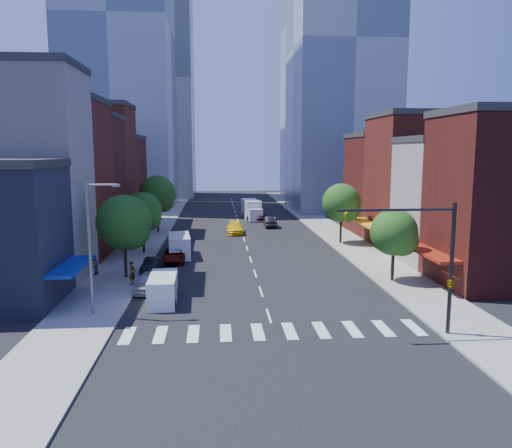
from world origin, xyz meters
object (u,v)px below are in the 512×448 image
Objects in this scene: parked_car_second at (152,265)px; traffic_car_oncoming at (270,222)px; parked_car_front at (149,282)px; traffic_car_far at (259,216)px; pedestrian_near at (132,273)px; cargo_van_near at (163,290)px; pedestrian_far at (94,265)px; cargo_van_far at (179,246)px; parked_car_rear at (181,243)px; box_truck at (252,210)px; taxi at (235,228)px; parked_car_third at (174,255)px.

traffic_car_oncoming reaches higher than parked_car_second.
parked_car_front is 42.53m from traffic_car_far.
parked_car_front is 2.32× the size of pedestrian_near.
pedestrian_far is (-6.99, 8.55, 0.00)m from cargo_van_near.
cargo_van_near is at bearing -95.82° from cargo_van_far.
cargo_van_far is 1.21× the size of traffic_car_oncoming.
parked_car_front is at bearing -114.20° from pedestrian_near.
parked_car_rear is 19.92m from traffic_car_oncoming.
box_truck is 40.87m from pedestrian_far.
pedestrian_far reaches higher than parked_car_second.
taxi reaches higher than traffic_car_oncoming.
parked_car_rear is at bearing 52.78° from traffic_car_oncoming.
cargo_van_far reaches higher than cargo_van_near.
cargo_van_far is at bearing 59.64° from traffic_car_oncoming.
cargo_van_near is (0.13, -20.94, 0.31)m from parked_car_rear.
parked_car_front is 1.13× the size of parked_car_second.
traffic_car_oncoming is (12.05, 15.86, 0.06)m from parked_car_rear.
parked_car_third is at bearing -114.17° from box_truck.
pedestrian_far is (-4.99, -1.24, 0.36)m from parked_car_second.
cargo_van_far is 1.06× the size of taxi.
parked_car_third is 2.89× the size of pedestrian_far.
pedestrian_far is (-16.84, -37.24, -0.46)m from box_truck.
parked_car_second is at bearing 10.14° from pedestrian_near.
parked_car_front is 7.60m from pedestrian_far.
parked_car_rear is 2.54× the size of pedestrian_near.
taxi reaches higher than parked_car_third.
taxi is at bearing 1.89° from pedestrian_near.
traffic_car_far reaches higher than taxi.
pedestrian_near reaches higher than cargo_van_near.
traffic_car_far is (10.90, 27.52, -0.37)m from cargo_van_far.
pedestrian_near reaches higher than traffic_car_far.
cargo_van_far is at bearing 84.69° from parked_car_third.
parked_car_rear is 16.33m from pedestrian_near.
pedestrian_far is at bearing -137.21° from cargo_van_far.
parked_car_front is at bearing 68.67° from traffic_car_far.
traffic_car_oncoming is at bearing 93.60° from traffic_car_far.
cargo_van_near is 16.48m from cargo_van_far.
traffic_car_far reaches higher than parked_car_second.
parked_car_second is 30.39m from traffic_car_oncoming.
traffic_car_oncoming is 0.59× the size of box_truck.
cargo_van_far is at bearing -95.96° from parked_car_rear.
pedestrian_far is (-7.00, -7.93, -0.14)m from cargo_van_far.
pedestrian_near is (-2.87, -16.07, 0.41)m from parked_car_rear.
cargo_van_near reaches higher than parked_car_rear.
traffic_car_far is (12.92, 34.21, 0.13)m from parked_car_second.
traffic_car_oncoming is (11.92, 36.80, -0.25)m from cargo_van_near.
cargo_van_near is 2.52× the size of pedestrian_near.
parked_car_front is at bearing -78.24° from parked_car_second.
traffic_car_oncoming is at bearing 163.86° from pedestrian_far.
cargo_van_near is at bearing 71.70° from traffic_car_far.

